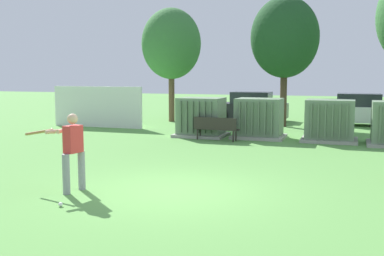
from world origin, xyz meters
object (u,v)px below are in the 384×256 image
Objects in this scene: transformer_west at (201,118)px; park_bench at (216,127)px; batter at (71,148)px; sports_ball at (60,204)px; transformer_mid_west at (259,119)px; parked_car_left_of_center at (356,110)px; transformer_mid_east at (330,121)px; parked_car_leftmost at (249,107)px.

transformer_west reaches higher than park_bench.
park_bench is (0.92, -0.99, -0.25)m from transformer_west.
batter reaches higher than sports_ball.
parked_car_left_of_center is (3.77, 6.43, -0.04)m from transformer_mid_west.
transformer_mid_east reaches higher than sports_ball.
parked_car_leftmost is at bearing 123.97° from transformer_mid_east.
transformer_west is 5.16m from transformer_mid_east.
sports_ball is at bearing -107.57° from parked_car_left_of_center.
transformer_mid_west is at bearing -120.36° from parked_car_left_of_center.
parked_car_leftmost is (-1.87, 6.86, -0.04)m from transformer_mid_west.
batter reaches higher than park_bench.
sports_ball is 17.96m from parked_car_leftmost.
transformer_mid_west is 7.11m from parked_car_leftmost.
parked_car_left_of_center is (1.00, 6.46, -0.04)m from transformer_mid_east.
parked_car_leftmost is (0.36, 16.83, -0.22)m from batter.
sports_ball is at bearing -67.60° from batter.
transformer_mid_east is 11.13m from batter.
transformer_mid_east is at bearing 67.64° from sports_ball.
transformer_mid_east is (2.77, -0.03, 0.00)m from transformer_mid_west.
transformer_mid_west reaches higher than sports_ball.
transformer_mid_east is 11.97m from sports_ball.
transformer_mid_west is at bearing 179.34° from transformer_mid_east.
transformer_mid_west and parked_car_leftmost have the same top height.
parked_car_leftmost is at bearing 88.76° from batter.
sports_ball is 18.38m from parked_car_left_of_center.
transformer_west is 7.14m from parked_car_leftmost.
parked_car_leftmost is 5.66m from parked_car_left_of_center.
transformer_mid_east is 1.14× the size of park_bench.
transformer_mid_east is (5.16, 0.23, 0.00)m from transformer_west.
batter reaches higher than transformer_mid_west.
batter is at bearing -102.65° from transformer_mid_west.
batter is (0.15, -9.71, 0.19)m from transformer_west.
transformer_mid_west is 10.22m from batter.
transformer_mid_east is at bearing 16.06° from park_bench.
transformer_west is at bearing 132.91° from park_bench.
sports_ball is 0.02× the size of parked_car_left_of_center.
parked_car_left_of_center is (6.00, 16.40, -0.22)m from batter.
transformer_mid_west is 2.77m from transformer_mid_east.
transformer_west is 1.00× the size of transformer_mid_west.
parked_car_leftmost is at bearing 92.85° from park_bench.
transformer_west and transformer_mid_east have the same top height.
batter is at bearing -95.03° from park_bench.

